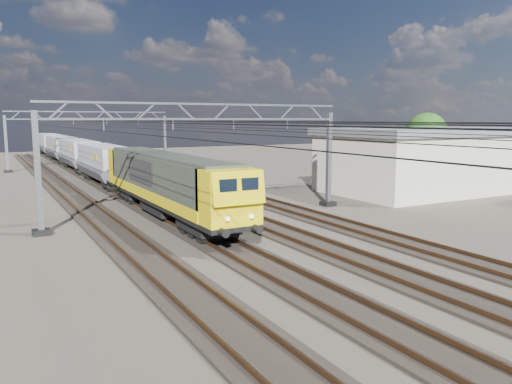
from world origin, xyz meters
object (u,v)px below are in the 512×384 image
hopper_wagon_lead (105,161)px  locomotive (166,181)px  hopper_wagon_fourth (49,143)px  industrial_shed (431,159)px  tree_far (430,136)px  hopper_wagon_mid (79,153)px  catenary_gantry_far (91,137)px  hopper_wagon_third (61,147)px  catenary_gantry_mid (205,156)px

hopper_wagon_lead → locomotive: bearing=-90.0°
locomotive → hopper_wagon_fourth: bearing=90.0°
industrial_shed → tree_far: tree_far is taller
hopper_wagon_lead → hopper_wagon_mid: bearing=90.0°
industrial_shed → hopper_wagon_fourth: bearing=111.9°
locomotive → hopper_wagon_fourth: locomotive is taller
tree_far → industrial_shed: bearing=-136.9°
catenary_gantry_far → hopper_wagon_lead: bearing=-96.8°
hopper_wagon_lead → tree_far: size_ratio=1.90×
hopper_wagon_lead → hopper_wagon_third: (0.00, 28.40, 0.00)m
locomotive → industrial_shed: size_ratio=1.13×
catenary_gantry_mid → tree_far: (30.32, 9.79, 0.45)m
catenary_gantry_far → hopper_wagon_fourth: bearing=94.4°
hopper_wagon_mid → hopper_wagon_third: bearing=90.0°
hopper_wagon_fourth → industrial_shed: 64.44m
hopper_wagon_lead → tree_far: bearing=-16.2°
hopper_wagon_lead → hopper_wagon_third: size_ratio=1.00×
hopper_wagon_lead → hopper_wagon_fourth: same height
industrial_shed → catenary_gantry_far: bearing=122.9°
catenary_gantry_mid → tree_far: bearing=17.9°
hopper_wagon_mid → industrial_shed: industrial_shed is taller
catenary_gantry_far → tree_far: 40.08m
hopper_wagon_lead → tree_far: 33.73m
catenary_gantry_far → industrial_shed: size_ratio=1.07×
industrial_shed → hopper_wagon_mid: bearing=127.4°
hopper_wagon_mid → industrial_shed: size_ratio=0.70×
hopper_wagon_fourth → tree_far: tree_far is taller
industrial_shed → tree_far: (8.32, 7.79, 1.63)m
hopper_wagon_mid → tree_far: 40.08m
tree_far → locomotive: bearing=-165.6°
catenary_gantry_mid → catenary_gantry_far: 36.00m
hopper_wagon_fourth → hopper_wagon_third: bearing=-90.0°
catenary_gantry_far → industrial_shed: bearing=-57.1°
hopper_wagon_fourth → industrial_shed: (24.00, -59.80, 0.49)m
catenary_gantry_far → tree_far: (30.32, -26.21, 0.45)m
catenary_gantry_mid → hopper_wagon_fourth: bearing=91.9°
hopper_wagon_mid → hopper_wagon_fourth: size_ratio=1.00×
catenary_gantry_mid → hopper_wagon_lead: size_ratio=1.53×
catenary_gantry_mid → locomotive: bearing=143.0°
hopper_wagon_lead → industrial_shed: bearing=-35.6°
catenary_gantry_far → hopper_wagon_mid: 3.68m
industrial_shed → hopper_wagon_third: bearing=117.8°
hopper_wagon_third → industrial_shed: size_ratio=0.70×
hopper_wagon_lead → hopper_wagon_fourth: bearing=90.0°
hopper_wagon_mid → hopper_wagon_third: 14.20m
tree_far → catenary_gantry_mid: bearing=-162.1°
catenary_gantry_far → hopper_wagon_mid: bearing=-127.6°
hopper_wagon_lead → hopper_wagon_fourth: 42.60m
hopper_wagon_third → hopper_wagon_lead: bearing=-90.0°
hopper_wagon_fourth → industrial_shed: industrial_shed is taller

